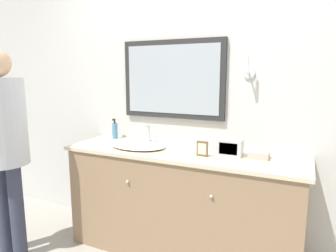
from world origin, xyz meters
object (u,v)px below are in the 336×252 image
object	(u,v)px
picture_frame	(202,149)
sink_basin	(138,145)
soap_bottle	(115,130)
appliance_box	(230,147)
person	(3,132)

from	to	relation	value
picture_frame	sink_basin	bearing A→B (deg)	175.18
soap_bottle	sink_basin	bearing A→B (deg)	-28.32
sink_basin	picture_frame	bearing A→B (deg)	-4.82
appliance_box	picture_frame	size ratio (longest dim) A/B	1.61
soap_bottle	picture_frame	bearing A→B (deg)	-14.79
person	appliance_box	bearing A→B (deg)	21.68
appliance_box	person	xyz separation A→B (m)	(-1.66, -0.66, 0.10)
soap_bottle	person	size ratio (longest dim) A/B	0.11
picture_frame	person	distance (m)	1.58
appliance_box	soap_bottle	bearing A→B (deg)	172.78
soap_bottle	appliance_box	bearing A→B (deg)	-7.22
picture_frame	appliance_box	bearing A→B (deg)	31.23
sink_basin	person	distance (m)	1.08
appliance_box	picture_frame	world-z (taller)	appliance_box
soap_bottle	picture_frame	xyz separation A→B (m)	(0.97, -0.26, -0.02)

